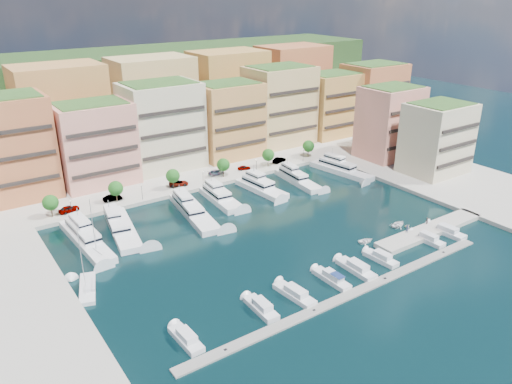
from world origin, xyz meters
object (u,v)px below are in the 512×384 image
car_0 (69,209)px  cruiser_4 (332,279)px  tree_1 (116,188)px  car_2 (179,183)px  car_4 (244,168)px  lamppost_1 (142,189)px  tree_5 (308,146)px  car_5 (279,160)px  sailboat_2 (97,255)px  lamppost_4 (303,153)px  cruiser_3 (295,294)px  yacht_0 (85,237)px  yacht_1 (121,227)px  tree_2 (173,176)px  car_3 (216,172)px  tree_4 (268,155)px  person_0 (407,229)px  lamppost_2 (203,176)px  tender_3 (429,220)px  tender_2 (398,224)px  person_1 (427,221)px  yacht_5 (296,178)px  tender_1 (407,226)px  yacht_6 (339,169)px  lamppost_3 (256,164)px  sailboat_1 (88,289)px  cruiser_9 (446,232)px  yacht_3 (219,197)px  yacht_4 (260,187)px  tree_0 (50,203)px  car_1 (112,198)px  cruiser_5 (356,269)px  cruiser_8 (427,239)px  yacht_2 (192,210)px  cruiser_0 (186,339)px  cruiser_6 (381,258)px  tree_3 (223,165)px  lamppost_0 (71,206)px  tender_0 (366,241)px  cruiser_2 (261,308)px

car_0 → cruiser_4: bearing=-161.2°
tree_1 → car_2: 18.46m
car_4 → lamppost_1: bearing=115.8°
tree_5 → cruiser_4: 72.35m
car_0 → car_5: bearing=-100.1°
cruiser_4 → sailboat_2: 48.85m
lamppost_4 → cruiser_3: bearing=-130.7°
yacht_0 → yacht_1: bearing=4.6°
tree_2 → car_3: size_ratio=1.10×
car_4 → tree_4: bearing=-84.2°
person_0 → sailboat_2: bearing=52.9°
lamppost_2 → tender_3: size_ratio=2.91×
tender_2 → person_1: (4.57, -4.26, 1.34)m
yacht_5 → tender_1: yacht_5 is taller
yacht_6 → car_2: yacht_6 is taller
lamppost_3 → yacht_6: bearing=-28.3°
lamppost_1 → sailboat_1: bearing=-127.0°
tree_5 → cruiser_9: size_ratio=0.61×
lamppost_1 → yacht_3: (17.24, -10.12, -2.62)m
lamppost_4 → yacht_4: size_ratio=0.23×
lamppost_3 → cruiser_4: bearing=-110.5°
yacht_1 → yacht_4: 40.64m
tree_0 → lamppost_4: (76.00, -2.30, -0.92)m
lamppost_2 → car_1: (-24.69, 3.69, -2.04)m
yacht_6 → cruiser_5: yacht_6 is taller
cruiser_8 → car_4: bearing=98.8°
yacht_4 → yacht_6: same height
yacht_2 → yacht_5: 35.15m
tree_1 → yacht_2: bearing=-49.4°
cruiser_0 → cruiser_6: same height
tree_0 → sailboat_2: bearing=-82.0°
tree_5 → cruiser_4: bearing=-126.4°
yacht_2 → tender_2: size_ratio=5.59×
tree_3 → yacht_5: 21.39m
cruiser_4 → tender_3: bearing=9.8°
lamppost_3 → sailboat_1: bearing=-151.8°
lamppost_0 → tender_1: lamppost_0 is taller
cruiser_6 → tender_0: 8.17m
yacht_4 → tender_0: 38.07m
cruiser_4 → car_3: bearing=80.6°
lamppost_0 → tender_3: size_ratio=2.91×
person_0 → car_5: bearing=-15.6°
yacht_4 → tender_0: bearing=-86.9°
cruiser_3 → person_1: 43.22m
yacht_2 → person_0: 51.35m
lamppost_4 → cruiser_2: 78.69m
lamppost_2 → tender_3: bearing=-55.1°
tree_4 → tender_1: size_ratio=3.64×
car_3 → car_4: bearing=-102.3°
tree_1 → cruiser_4: 61.97m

